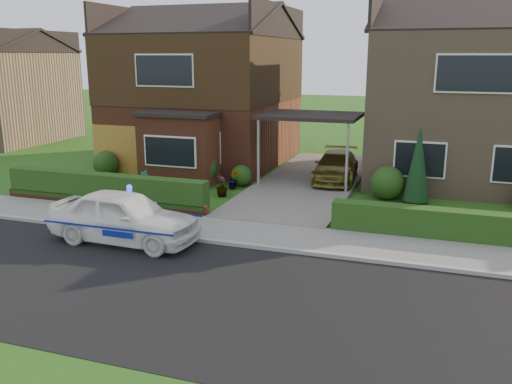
% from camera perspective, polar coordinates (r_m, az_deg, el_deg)
% --- Properties ---
extents(ground, '(120.00, 120.00, 0.00)m').
position_cam_1_polar(ground, '(12.00, -6.86, -10.50)').
color(ground, '#185115').
rests_on(ground, ground).
extents(road, '(60.00, 6.00, 0.02)m').
position_cam_1_polar(road, '(12.00, -6.86, -10.50)').
color(road, black).
rests_on(road, ground).
extents(kerb, '(60.00, 0.16, 0.12)m').
position_cam_1_polar(kerb, '(14.57, -1.66, -5.59)').
color(kerb, '#9E9993').
rests_on(kerb, ground).
extents(sidewalk, '(60.00, 2.00, 0.10)m').
position_cam_1_polar(sidewalk, '(15.51, -0.30, -4.38)').
color(sidewalk, slate).
rests_on(sidewalk, ground).
extents(driveway, '(3.80, 12.00, 0.12)m').
position_cam_1_polar(driveway, '(21.90, 5.64, 1.12)').
color(driveway, '#666059').
rests_on(driveway, ground).
extents(house_left, '(7.50, 9.53, 7.25)m').
position_cam_1_polar(house_left, '(25.98, -5.37, 11.54)').
color(house_left, brown).
rests_on(house_left, ground).
extents(house_right, '(7.50, 8.06, 7.25)m').
position_cam_1_polar(house_right, '(23.83, 21.52, 10.04)').
color(house_right, '#8E7257').
rests_on(house_right, ground).
extents(carport_link, '(3.80, 3.00, 2.77)m').
position_cam_1_polar(carport_link, '(21.42, 5.78, 7.87)').
color(carport_link, black).
rests_on(carport_link, ground).
extents(garage_door, '(2.20, 0.10, 2.10)m').
position_cam_1_polar(garage_door, '(24.01, -14.49, 4.30)').
color(garage_door, olive).
rests_on(garage_door, ground).
extents(dwarf_wall, '(7.70, 0.25, 0.36)m').
position_cam_1_polar(dwarf_wall, '(19.07, -15.77, -0.96)').
color(dwarf_wall, brown).
rests_on(dwarf_wall, ground).
extents(hedge_left, '(7.50, 0.55, 0.90)m').
position_cam_1_polar(hedge_left, '(19.23, -15.48, -1.37)').
color(hedge_left, '#163C13').
rests_on(hedge_left, ground).
extents(hedge_right, '(7.50, 0.55, 0.80)m').
position_cam_1_polar(hedge_right, '(15.96, 21.44, -5.04)').
color(hedge_right, '#163C13').
rests_on(hedge_right, ground).
extents(shrub_left_far, '(1.08, 1.08, 1.08)m').
position_cam_1_polar(shrub_left_far, '(23.86, -15.52, 2.93)').
color(shrub_left_far, '#163C13').
rests_on(shrub_left_far, ground).
extents(shrub_left_mid, '(1.32, 1.32, 1.32)m').
position_cam_1_polar(shrub_left_mid, '(21.47, -5.84, 2.49)').
color(shrub_left_mid, '#163C13').
rests_on(shrub_left_mid, ground).
extents(shrub_left_near, '(0.84, 0.84, 0.84)m').
position_cam_1_polar(shrub_left_near, '(21.18, -1.55, 1.74)').
color(shrub_left_near, '#163C13').
rests_on(shrub_left_near, ground).
extents(shrub_right_near, '(1.20, 1.20, 1.20)m').
position_cam_1_polar(shrub_right_near, '(19.74, 13.66, 0.95)').
color(shrub_right_near, '#163C13').
rests_on(shrub_right_near, ground).
extents(conifer_a, '(0.90, 0.90, 2.60)m').
position_cam_1_polar(conifer_a, '(19.34, 16.67, 2.60)').
color(conifer_a, black).
rests_on(conifer_a, ground).
extents(neighbour_left, '(6.50, 7.00, 5.20)m').
position_cam_1_polar(neighbour_left, '(35.87, -25.32, 9.05)').
color(neighbour_left, '#8E7257').
rests_on(neighbour_left, ground).
extents(police_car, '(3.86, 4.25, 1.59)m').
position_cam_1_polar(police_car, '(15.16, -13.69, -2.59)').
color(police_car, white).
rests_on(police_car, ground).
extents(driveway_car, '(1.88, 4.00, 1.13)m').
position_cam_1_polar(driveway_car, '(21.88, 8.43, 2.70)').
color(driveway_car, brown).
rests_on(driveway_car, driveway).
extents(potted_plant_a, '(0.47, 0.38, 0.76)m').
position_cam_1_polar(potted_plant_a, '(20.90, -11.70, 1.16)').
color(potted_plant_a, gray).
rests_on(potted_plant_a, ground).
extents(potted_plant_b, '(0.54, 0.50, 0.79)m').
position_cam_1_polar(potted_plant_b, '(20.68, -2.39, 1.35)').
color(potted_plant_b, gray).
rests_on(potted_plant_b, ground).
extents(potted_plant_c, '(0.48, 0.48, 0.76)m').
position_cam_1_polar(potted_plant_c, '(19.63, -3.62, 0.59)').
color(potted_plant_c, gray).
rests_on(potted_plant_c, ground).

